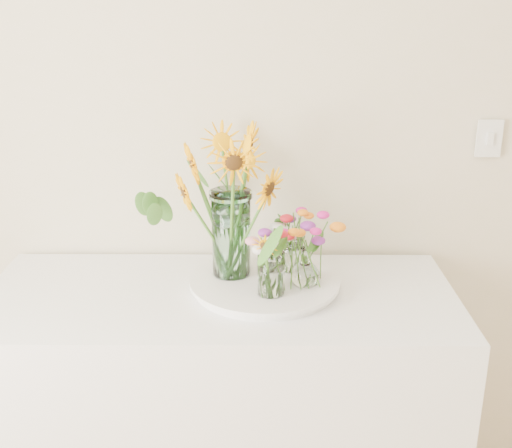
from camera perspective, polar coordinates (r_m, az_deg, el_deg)
name	(u,v)px	position (r m, az deg, el deg)	size (l,w,h in m)	color
counter	(222,421)	(2.14, -3.06, -17.06)	(1.40, 0.60, 0.90)	white
tray	(265,284)	(1.93, 0.79, -5.38)	(0.43, 0.43, 0.03)	white
mason_jar	(231,234)	(1.91, -2.23, -0.87)	(0.12, 0.12, 0.27)	#BBF6E6
sunflower_bouquet	(231,197)	(1.87, -2.27, 2.39)	(0.61, 0.61, 0.50)	#FFAA05
small_vase_a	(271,274)	(1.81, 1.35, -4.49)	(0.08, 0.08, 0.13)	white
wildflower_posy_a	(271,260)	(1.79, 1.36, -3.18)	(0.19, 0.19, 0.22)	orange
small_vase_b	(305,267)	(1.87, 4.38, -3.82)	(0.08, 0.08, 0.12)	white
wildflower_posy_b	(305,253)	(1.85, 4.42, -2.55)	(0.23, 0.23, 0.21)	orange
small_vase_c	(291,252)	(1.97, 3.16, -2.53)	(0.07, 0.07, 0.12)	white
wildflower_posy_c	(292,239)	(1.95, 3.18, -1.30)	(0.18, 0.18, 0.21)	orange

